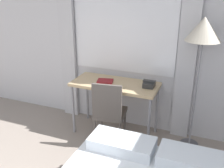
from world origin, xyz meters
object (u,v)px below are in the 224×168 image
object	(u,v)px
desk	(115,88)
book	(105,81)
desk_chair	(109,110)
telephone	(149,84)
standing_lamp	(203,35)

from	to	relation	value
desk	book	bearing A→B (deg)	-173.36
desk_chair	book	bearing A→B (deg)	113.76
desk	telephone	xyz separation A→B (m)	(0.46, 0.04, 0.11)
desk_chair	telephone	bearing A→B (deg)	26.97
telephone	book	bearing A→B (deg)	-174.96
book	desk_chair	bearing A→B (deg)	-57.76
desk_chair	telephone	xyz separation A→B (m)	(0.44, 0.31, 0.32)
desk_chair	standing_lamp	xyz separation A→B (m)	(1.03, 0.34, 1.00)
desk_chair	standing_lamp	bearing A→B (deg)	9.92
telephone	desk	bearing A→B (deg)	-175.44
desk	telephone	distance (m)	0.48
desk	desk_chair	size ratio (longest dim) A/B	1.31
desk	standing_lamp	xyz separation A→B (m)	(1.05, 0.07, 0.80)
desk_chair	desk	bearing A→B (deg)	86.37
desk	desk_chair	world-z (taller)	desk_chair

